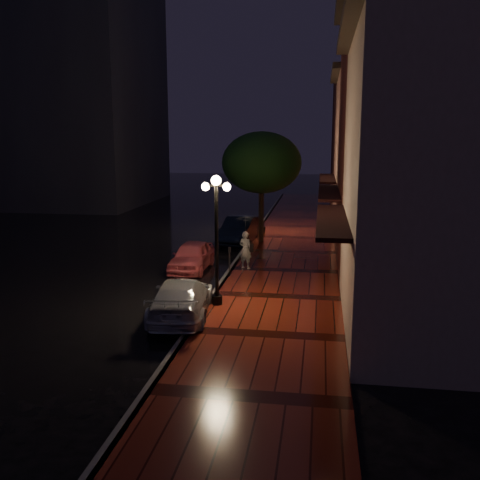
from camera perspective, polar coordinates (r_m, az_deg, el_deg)
The scene contains 15 objects.
ground at distance 22.95m, azimuth -0.92°, elevation -3.36°, with size 120.00×120.00×0.00m, color black.
sidewalk at distance 22.68m, azimuth 4.70°, elevation -3.38°, with size 4.50×60.00×0.15m, color #44130C.
curb at distance 22.93m, azimuth -0.92°, elevation -3.18°, with size 0.25×60.00×0.15m, color #595451.
storefront_near at distance 16.32m, azimuth 20.35°, elevation 5.22°, with size 5.00×8.00×8.50m, color gray.
storefront_mid at distance 24.15m, azimuth 16.75°, elevation 10.09°, with size 5.00×8.00×11.00m, color #511914.
storefront_far at distance 32.11m, azimuth 14.69°, elevation 8.53°, with size 5.00×8.00×9.00m, color #8C5951.
storefront_extra at distance 42.05m, azimuth 13.33°, elevation 9.79°, with size 5.00×12.00×10.00m, color #511914.
streetlamp_near at distance 17.53m, azimuth -2.53°, elevation 0.81°, with size 0.96×0.36×4.31m.
streetlamp_far at distance 31.25m, azimuth 2.45°, elevation 5.33°, with size 0.96×0.36×4.31m.
street_tree at distance 28.12m, azimuth 2.33°, elevation 8.05°, with size 4.16×4.16×5.80m.
pink_car at distance 23.11m, azimuth -5.14°, elevation -1.72°, with size 1.47×3.65×1.24m, color #E35D69.
navy_car at distance 28.93m, azimuth -0.05°, elevation 1.08°, with size 1.50×4.29×1.41m, color black.
silver_car at distance 17.19m, azimuth -6.29°, elevation -6.20°, with size 1.78×4.37×1.27m, color #A8A9B0.
woman_with_umbrella at distance 22.57m, azimuth 0.60°, elevation 0.64°, with size 0.93×0.95×2.25m.
parking_meter at distance 21.43m, azimuth -1.13°, elevation -2.00°, with size 0.12×0.10×1.19m.
Camera 1 is at (3.70, -21.92, 5.71)m, focal length 40.00 mm.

